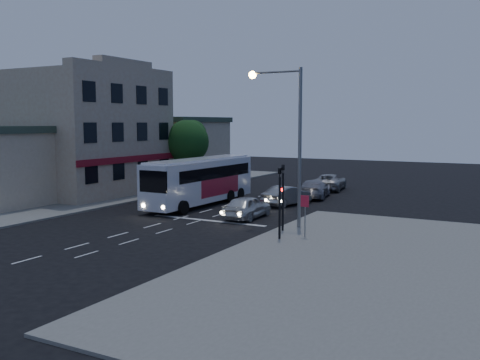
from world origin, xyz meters
The scene contains 16 objects.
ground centered at (0.00, 0.00, 0.00)m, with size 120.00×120.00×0.00m, color black.
sidewalk_near centered at (13.00, -4.00, 0.06)m, with size 12.00×24.00×0.12m, color slate.
sidewalk_far centered at (-13.00, 8.00, 0.06)m, with size 12.00×50.00×0.12m, color slate.
road_markings centered at (1.29, 3.31, 0.00)m, with size 8.00×30.55×0.01m.
tour_bus centered at (-1.71, 6.98, 1.87)m, with size 2.69×11.33×3.46m.
car_suv centered at (3.82, 3.80, 0.74)m, with size 1.74×4.33×1.48m, color silver.
car_sedan_a centered at (3.91, 9.98, 0.72)m, with size 1.52×4.35×1.43m, color gray.
car_sedan_b centered at (4.32, 14.66, 0.74)m, with size 2.06×5.08×1.47m, color gray.
car_sedan_c centered at (3.73, 20.20, 0.73)m, with size 2.41×5.23×1.45m, color #ACACAC.
traffic_signal_main centered at (7.60, 0.78, 2.42)m, with size 0.25×0.35×4.10m.
traffic_signal_side centered at (8.30, -1.20, 2.42)m, with size 0.18×0.15×4.10m.
regulatory_sign centered at (9.30, -0.24, 1.60)m, with size 0.45×0.12×2.20m.
streetlight centered at (7.34, 2.20, 5.73)m, with size 3.32×0.44×9.00m.
main_building centered at (-13.96, 8.00, 5.16)m, with size 10.12×12.00×11.00m.
low_building_north centered at (-13.50, 20.00, 3.39)m, with size 9.40×9.40×6.50m.
street_tree centered at (-8.21, 15.02, 4.50)m, with size 4.00×4.00×6.20m.
Camera 1 is at (19.26, -25.92, 6.05)m, focal length 40.00 mm.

